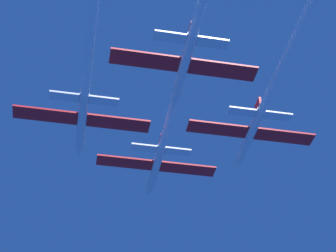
# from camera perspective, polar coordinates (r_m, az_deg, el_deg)

# --- Properties ---
(jet_lead) EXTENTS (19.27, 62.26, 3.19)m
(jet_lead) POSITION_cam_1_polar(r_m,az_deg,el_deg) (79.17, 0.87, 3.22)
(jet_lead) COLOR white
(jet_left_wing) EXTENTS (19.27, 57.45, 3.19)m
(jet_left_wing) POSITION_cam_1_polar(r_m,az_deg,el_deg) (70.95, -7.76, 8.49)
(jet_left_wing) COLOR white
(jet_right_wing) EXTENTS (19.27, 57.00, 3.19)m
(jet_right_wing) POSITION_cam_1_polar(r_m,az_deg,el_deg) (75.69, 11.51, 6.35)
(jet_right_wing) COLOR white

